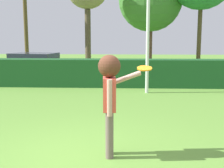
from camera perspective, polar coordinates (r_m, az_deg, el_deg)
name	(u,v)px	position (r m, az deg, el deg)	size (l,w,h in m)	color
ground_plane	(88,158)	(5.55, -4.45, -13.65)	(60.00, 60.00, 0.00)	#629538
person	(110,90)	(5.29, -0.41, -1.13)	(0.77, 0.60, 1.82)	#745E5B
frisbee	(145,68)	(5.59, 6.11, 2.95)	(0.28, 0.27, 0.08)	orange
lamppost	(148,1)	(11.46, 6.82, 15.13)	(0.24, 0.24, 6.10)	silver
hedge_row	(111,73)	(12.88, -0.27, 2.09)	(28.02, 0.90, 1.16)	#1B4E23
parked_car_blue	(34,64)	(16.34, -14.32, 3.68)	(4.44, 2.45, 1.25)	#263FA5
willow_tree	(150,0)	(21.47, 7.22, 15.41)	(4.31, 4.31, 6.71)	brown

